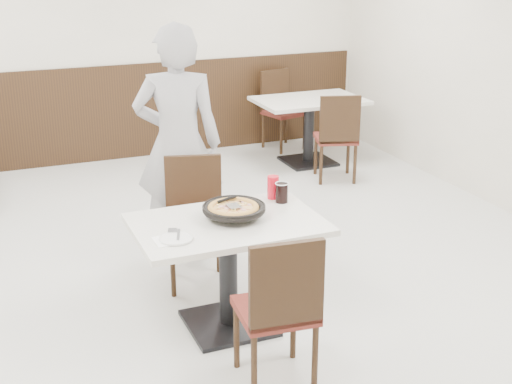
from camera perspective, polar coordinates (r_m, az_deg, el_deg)
name	(u,v)px	position (r m, az deg, el deg)	size (l,w,h in m)	color
floor	(224,280)	(5.46, -2.57, -7.07)	(7.00, 7.00, 0.00)	#B4B3AF
wall_back	(116,38)	(8.33, -11.12, 11.99)	(6.00, 0.04, 2.80)	beige
wainscot_back	(121,112)	(8.46, -10.72, 6.27)	(5.90, 0.03, 1.10)	black
main_table	(228,275)	(4.70, -2.23, -6.62)	(1.20, 0.80, 0.75)	silver
chair_near	(275,307)	(4.11, 1.54, -9.16)	(0.42, 0.42, 0.95)	black
chair_far	(196,225)	(5.24, -4.86, -2.64)	(0.42, 0.42, 0.95)	black
trivet	(239,215)	(4.60, -1.36, -1.86)	(0.13, 0.13, 0.04)	black
pizza_pan	(234,212)	(4.58, -1.77, -1.63)	(0.34, 0.34, 0.01)	black
pizza	(233,210)	(4.56, -1.82, -1.48)	(0.31, 0.31, 0.02)	gold
pizza_server	(234,206)	(4.55, -1.79, -1.10)	(0.08, 0.10, 0.00)	silver
napkin	(169,240)	(4.29, -7.00, -3.85)	(0.17, 0.17, 0.00)	white
side_plate	(176,239)	(4.29, -6.42, -3.73)	(0.20, 0.20, 0.01)	white
fork	(178,235)	(4.33, -6.23, -3.40)	(0.02, 0.17, 0.00)	silver
cola_glass	(282,193)	(4.86, 2.07, -0.09)	(0.08, 0.08, 0.13)	black
red_cup	(273,187)	(4.93, 1.37, 0.39)	(0.08, 0.08, 0.16)	red
diner_person	(178,144)	(5.60, -6.26, 3.84)	(0.69, 0.45, 1.88)	#B4B3B9
bg_table_right	(309,131)	(8.20, 4.24, 4.88)	(1.20, 0.80, 0.75)	silver
bg_chair_right_near	(336,136)	(7.63, 6.40, 4.46)	(0.42, 0.42, 0.95)	black
bg_chair_right_far	(284,111)	(8.74, 2.25, 6.51)	(0.42, 0.42, 0.95)	black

